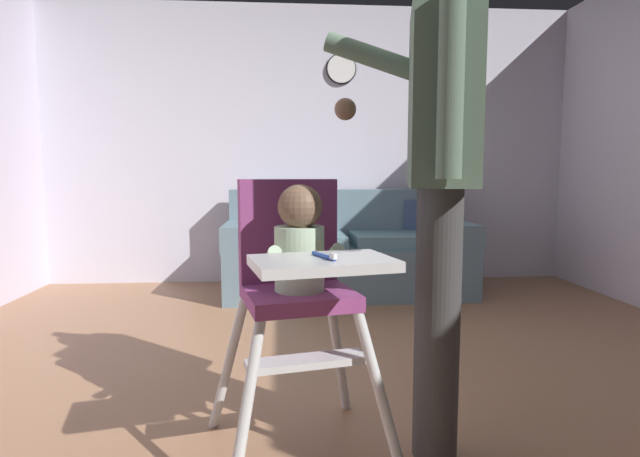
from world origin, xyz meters
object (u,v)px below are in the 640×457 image
Objects in this scene: high_chair at (298,266)px; wall_clock at (341,69)px; couch at (348,253)px; adult_standing at (438,180)px.

wall_clock is at bearing 158.29° from high_chair.
couch is 1.18× the size of adult_standing.
wall_clock is at bearing -179.26° from couch.
couch is 2.06× the size of high_chair.
wall_clock reaches higher than high_chair.
couch is at bearing 156.37° from high_chair.
high_chair is 0.57× the size of adult_standing.
adult_standing is (0.45, -0.10, 0.30)m from high_chair.
couch is at bearing -89.26° from wall_clock.
wall_clock is (0.04, 3.06, 0.97)m from adult_standing.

